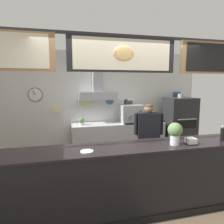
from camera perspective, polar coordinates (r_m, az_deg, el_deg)
name	(u,v)px	position (r m, az deg, el deg)	size (l,w,h in m)	color
ground_plane	(118,197)	(3.75, 1.72, -22.62)	(6.87, 6.87, 0.00)	brown
back_wall_assembly	(97,101)	(5.28, -4.32, 3.01)	(5.72, 2.60, 2.73)	#9E9E99
service_counter	(126,180)	(3.15, 3.98, -18.44)	(5.06, 0.64, 1.02)	black
back_prep_counter	(118,140)	(5.37, 1.76, -7.90)	(2.37, 0.59, 0.90)	silver
pizza_oven	(179,126)	(5.76, 18.27, -3.83)	(0.75, 0.67, 1.64)	#232326
shop_worker	(148,138)	(4.31, 10.12, -7.06)	(0.59, 0.31, 1.50)	#232328
espresso_machine	(132,114)	(5.31, 5.54, -0.56)	(0.57, 0.46, 0.46)	#B7BABF
potted_rosemary	(151,115)	(5.55, 10.95, -0.87)	(0.26, 0.26, 0.30)	beige
potted_basil	(81,121)	(5.06, -8.59, -2.52)	(0.15, 0.15, 0.18)	beige
condiment_plate	(87,151)	(2.75, -7.06, -10.86)	(0.17, 0.17, 0.01)	white
basil_vase	(175,133)	(3.11, 17.21, -5.56)	(0.21, 0.21, 0.33)	silver
pepper_grinder	(222,133)	(3.63, 28.50, -5.22)	(0.06, 0.06, 0.25)	black
napkin_holder	(191,141)	(3.28, 21.20, -7.62)	(0.17, 0.16, 0.10)	#262628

